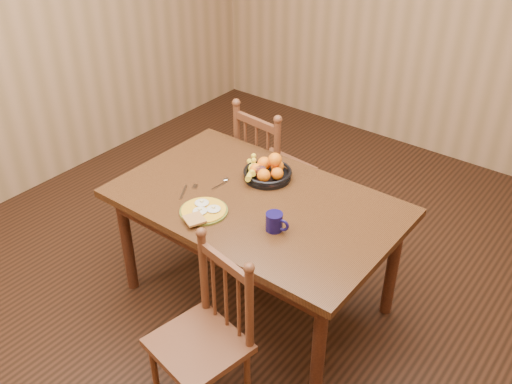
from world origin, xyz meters
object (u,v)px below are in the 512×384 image
Objects in this scene: chair_near at (205,338)px; breakfast_plate at (203,211)px; fruit_bowl at (267,171)px; dining_table at (256,212)px; coffee_mug at (275,222)px; chair_far at (271,170)px.

chair_near is 3.02× the size of breakfast_plate.
fruit_bowl reaches higher than breakfast_plate.
dining_table is at bearing 119.68° from chair_near.
breakfast_plate is (-0.41, 0.47, 0.32)m from chair_near.
chair_near reaches higher than coffee_mug.
chair_near is 0.68m from coffee_mug.
dining_table is 0.81m from chair_far.
chair_far is at bearing 124.95° from chair_near.
coffee_mug is (0.40, 0.11, 0.04)m from breakfast_plate.
fruit_bowl is (-0.34, 0.39, -0.00)m from coffee_mug.
coffee_mug is at bearing -33.21° from dining_table.
fruit_bowl is at bearing 128.92° from chair_far.
chair_far reaches higher than coffee_mug.
coffee_mug is at bearing 101.39° from chair_near.
chair_far is 1.03m from breakfast_plate.
coffee_mug reaches higher than dining_table.
dining_table is 5.26× the size of breakfast_plate.
fruit_bowl reaches higher than coffee_mug.
fruit_bowl is at bearing 83.77° from breakfast_plate.
fruit_bowl is (-0.09, 0.22, 0.13)m from dining_table.
chair_near reaches higher than dining_table.
breakfast_plate is 2.27× the size of coffee_mug.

